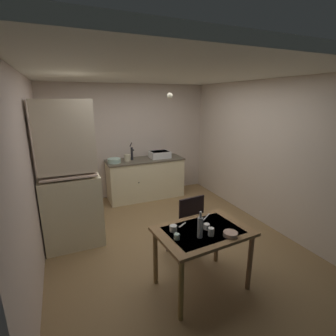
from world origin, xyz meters
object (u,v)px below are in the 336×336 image
(hutch_cabinet, at_px, (70,182))
(mug_dark, at_px, (173,228))
(chair_far_side, at_px, (187,226))
(sink_basin, at_px, (160,154))
(hand_pump, at_px, (132,152))
(glass_bottle, at_px, (200,227))
(mixing_bowl_counter, at_px, (114,161))
(dining_table, at_px, (203,238))
(serving_bowl_wide, at_px, (230,234))

(hutch_cabinet, bearing_deg, mug_dark, -55.35)
(chair_far_side, distance_m, mug_dark, 0.70)
(sink_basin, bearing_deg, mug_dark, -108.72)
(hand_pump, bearing_deg, glass_bottle, -92.38)
(hutch_cabinet, height_order, mixing_bowl_counter, hutch_cabinet)
(hutch_cabinet, bearing_deg, mixing_bowl_counter, 55.99)
(hand_pump, height_order, mug_dark, hand_pump)
(hutch_cabinet, bearing_deg, chair_far_side, -34.23)
(mug_dark, bearing_deg, mixing_bowl_counter, 91.56)
(sink_basin, distance_m, chair_far_side, 2.49)
(hutch_cabinet, xyz_separation_m, glass_bottle, (1.21, -1.67, -0.15))
(sink_basin, height_order, glass_bottle, glass_bottle)
(hutch_cabinet, xyz_separation_m, sink_basin, (1.97, 1.42, -0.05))
(hutch_cabinet, distance_m, sink_basin, 2.43)
(mixing_bowl_counter, distance_m, dining_table, 2.96)
(dining_table, bearing_deg, hutch_cabinet, 130.39)
(sink_basin, bearing_deg, hand_pump, 175.90)
(hutch_cabinet, distance_m, dining_table, 2.07)
(chair_far_side, height_order, serving_bowl_wide, chair_far_side)
(hand_pump, relative_size, mixing_bowl_counter, 1.42)
(dining_table, bearing_deg, hand_pump, 89.72)
(mixing_bowl_counter, bearing_deg, mug_dark, -88.44)
(mixing_bowl_counter, xyz_separation_m, dining_table, (0.40, -2.92, -0.30))
(hand_pump, distance_m, dining_table, 3.04)
(chair_far_side, relative_size, serving_bowl_wide, 6.10)
(chair_far_side, xyz_separation_m, glass_bottle, (-0.22, -0.71, 0.39))
(hand_pump, bearing_deg, mug_dark, -96.63)
(mixing_bowl_counter, height_order, chair_far_side, mixing_bowl_counter)
(mixing_bowl_counter, relative_size, serving_bowl_wide, 1.77)
(sink_basin, relative_size, chair_far_side, 0.46)
(glass_bottle, bearing_deg, mixing_bowl_counter, 95.34)
(hand_pump, bearing_deg, mixing_bowl_counter, -167.06)
(sink_basin, height_order, hand_pump, hand_pump)
(dining_table, bearing_deg, mug_dark, 161.45)
(hand_pump, relative_size, serving_bowl_wide, 2.50)
(mixing_bowl_counter, distance_m, chair_far_side, 2.43)
(mixing_bowl_counter, bearing_deg, hand_pump, 12.94)
(mixing_bowl_counter, height_order, serving_bowl_wide, mixing_bowl_counter)
(dining_table, distance_m, chair_far_side, 0.61)
(chair_far_side, height_order, glass_bottle, glass_bottle)
(glass_bottle, bearing_deg, chair_far_side, 72.93)
(hutch_cabinet, distance_m, glass_bottle, 2.07)
(chair_far_side, bearing_deg, glass_bottle, -107.07)
(serving_bowl_wide, xyz_separation_m, mug_dark, (-0.53, 0.34, 0.01))
(hand_pump, bearing_deg, sink_basin, -4.10)
(hutch_cabinet, xyz_separation_m, mug_dark, (1.00, -1.44, -0.24))
(chair_far_side, bearing_deg, sink_basin, 77.12)
(hutch_cabinet, bearing_deg, dining_table, -49.61)
(sink_basin, bearing_deg, serving_bowl_wide, -97.87)
(serving_bowl_wide, height_order, mug_dark, mug_dark)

